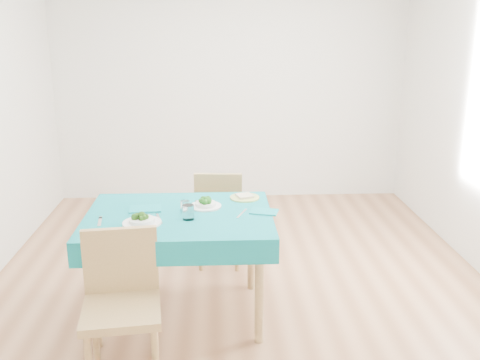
{
  "coord_description": "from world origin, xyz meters",
  "views": [
    {
      "loc": [
        -0.19,
        -3.9,
        1.99
      ],
      "look_at": [
        0.0,
        0.0,
        0.85
      ],
      "focal_mm": 40.0,
      "sensor_mm": 36.0,
      "label": 1
    }
  ],
  "objects_px": {
    "chair_far": "(220,210)",
    "side_plate": "(245,198)",
    "chair_near": "(120,291)",
    "bowl_far": "(205,202)",
    "table": "(181,265)",
    "bowl_near": "(142,218)"
  },
  "relations": [
    {
      "from": "bowl_near",
      "to": "bowl_far",
      "type": "distance_m",
      "value": 0.51
    },
    {
      "from": "table",
      "to": "chair_far",
      "type": "bearing_deg",
      "value": 71.49
    },
    {
      "from": "chair_near",
      "to": "bowl_far",
      "type": "distance_m",
      "value": 0.97
    },
    {
      "from": "chair_near",
      "to": "chair_far",
      "type": "distance_m",
      "value": 1.64
    },
    {
      "from": "table",
      "to": "chair_near",
      "type": "distance_m",
      "value": 0.76
    },
    {
      "from": "bowl_far",
      "to": "side_plate",
      "type": "distance_m",
      "value": 0.34
    },
    {
      "from": "bowl_far",
      "to": "chair_far",
      "type": "bearing_deg",
      "value": 81.54
    },
    {
      "from": "chair_near",
      "to": "side_plate",
      "type": "distance_m",
      "value": 1.27
    },
    {
      "from": "table",
      "to": "chair_near",
      "type": "xyz_separation_m",
      "value": [
        -0.29,
        -0.68,
        0.17
      ]
    },
    {
      "from": "table",
      "to": "chair_far",
      "type": "xyz_separation_m",
      "value": [
        0.28,
        0.85,
        0.1
      ]
    },
    {
      "from": "chair_far",
      "to": "side_plate",
      "type": "height_order",
      "value": "chair_far"
    },
    {
      "from": "table",
      "to": "side_plate",
      "type": "distance_m",
      "value": 0.68
    },
    {
      "from": "bowl_near",
      "to": "chair_far",
      "type": "bearing_deg",
      "value": 63.48
    },
    {
      "from": "bowl_far",
      "to": "table",
      "type": "bearing_deg",
      "value": -142.49
    },
    {
      "from": "table",
      "to": "bowl_far",
      "type": "distance_m",
      "value": 0.47
    },
    {
      "from": "chair_far",
      "to": "bowl_far",
      "type": "distance_m",
      "value": 0.78
    },
    {
      "from": "chair_far",
      "to": "side_plate",
      "type": "relative_size",
      "value": 4.42
    },
    {
      "from": "chair_far",
      "to": "side_plate",
      "type": "xyz_separation_m",
      "value": [
        0.18,
        -0.53,
        0.28
      ]
    },
    {
      "from": "bowl_near",
      "to": "side_plate",
      "type": "height_order",
      "value": "bowl_near"
    },
    {
      "from": "table",
      "to": "bowl_far",
      "type": "bearing_deg",
      "value": 37.51
    },
    {
      "from": "chair_near",
      "to": "chair_far",
      "type": "xyz_separation_m",
      "value": [
        0.58,
        1.53,
        -0.07
      ]
    },
    {
      "from": "chair_far",
      "to": "side_plate",
      "type": "bearing_deg",
      "value": 113.33
    }
  ]
}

